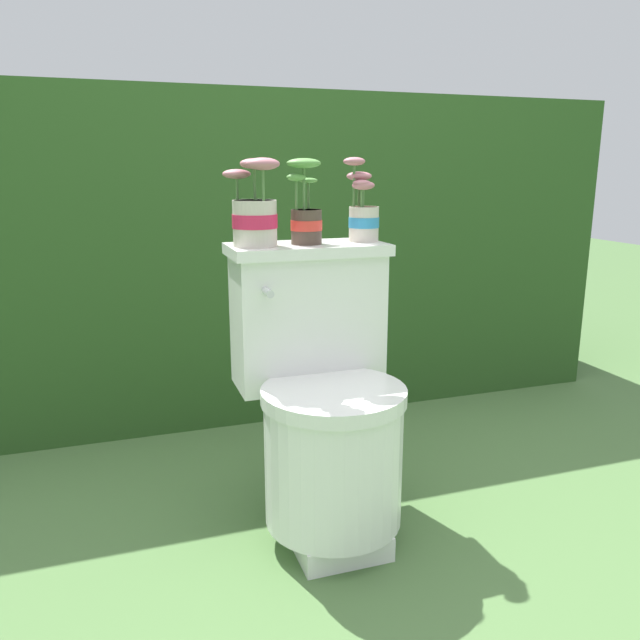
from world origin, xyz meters
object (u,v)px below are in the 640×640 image
potted_plant_middle (363,212)px  potted_plant_midleft (306,214)px  potted_plant_left (255,214)px  toilet (323,403)px

potted_plant_middle → potted_plant_midleft: bearing=-176.1°
potted_plant_midleft → potted_plant_left: bearing=-176.0°
potted_plant_left → potted_plant_middle: (0.31, 0.02, -0.00)m
potted_plant_midleft → potted_plant_middle: (0.17, 0.01, -0.00)m
potted_plant_left → potted_plant_middle: 0.31m
toilet → potted_plant_middle: 0.54m
potted_plant_left → potted_plant_midleft: bearing=4.0°
potted_plant_middle → toilet: bearing=-139.2°
potted_plant_left → toilet: bearing=-39.2°
potted_plant_left → potted_plant_middle: size_ratio=0.98×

